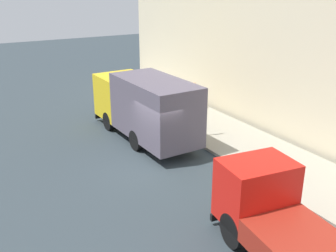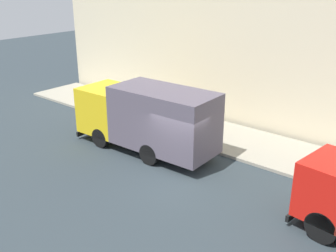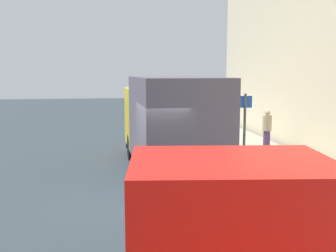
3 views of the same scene
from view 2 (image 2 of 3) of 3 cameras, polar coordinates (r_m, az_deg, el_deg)
ground at (r=16.87m, az=0.68°, el=-7.17°), size 80.00×80.00×0.00m
sidewalk at (r=20.50m, az=9.31°, el=-1.93°), size 3.76×30.00×0.14m
building_facade at (r=21.26m, az=13.41°, el=11.63°), size 0.50×30.00×9.40m
large_utility_truck at (r=18.53m, az=-3.12°, el=1.37°), size 2.61×7.34×3.21m
pedestrian_walking at (r=23.58m, az=-0.09°, el=3.88°), size 0.39×0.39×1.66m
traffic_cone_orange at (r=22.17m, az=-4.61°, el=1.27°), size 0.50×0.50×0.71m
street_sign_post at (r=19.33m, az=4.25°, el=1.91°), size 0.44×0.08×2.57m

